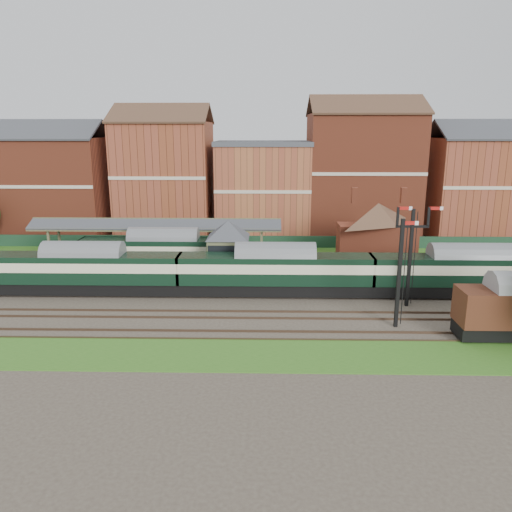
{
  "coord_description": "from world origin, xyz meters",
  "views": [
    {
      "loc": [
        0.52,
        -41.37,
        13.96
      ],
      "look_at": [
        -0.42,
        2.0,
        3.0
      ],
      "focal_mm": 35.0,
      "sensor_mm": 36.0,
      "label": 1
    }
  ],
  "objects_px": {
    "semaphore_bracket": "(411,251)",
    "platform_railcar": "(164,252)",
    "dmu_train": "(275,270)",
    "goods_van_a": "(504,309)",
    "signal_box": "(228,251)"
  },
  "relations": [
    {
      "from": "semaphore_bracket",
      "to": "platform_railcar",
      "type": "xyz_separation_m",
      "value": [
        -21.67,
        9.0,
        -2.39
      ]
    },
    {
      "from": "semaphore_bracket",
      "to": "dmu_train",
      "type": "bearing_deg",
      "value": 166.93
    },
    {
      "from": "dmu_train",
      "to": "goods_van_a",
      "type": "height_order",
      "value": "dmu_train"
    },
    {
      "from": "goods_van_a",
      "to": "platform_railcar",
      "type": "bearing_deg",
      "value": 149.52
    },
    {
      "from": "goods_van_a",
      "to": "signal_box",
      "type": "bearing_deg",
      "value": 148.13
    },
    {
      "from": "dmu_train",
      "to": "goods_van_a",
      "type": "bearing_deg",
      "value": -30.25
    },
    {
      "from": "signal_box",
      "to": "dmu_train",
      "type": "height_order",
      "value": "signal_box"
    },
    {
      "from": "signal_box",
      "to": "dmu_train",
      "type": "bearing_deg",
      "value": -37.25
    },
    {
      "from": "semaphore_bracket",
      "to": "platform_railcar",
      "type": "relative_size",
      "value": 0.49
    },
    {
      "from": "dmu_train",
      "to": "signal_box",
      "type": "bearing_deg",
      "value": 142.75
    },
    {
      "from": "signal_box",
      "to": "platform_railcar",
      "type": "relative_size",
      "value": 0.36
    },
    {
      "from": "signal_box",
      "to": "goods_van_a",
      "type": "xyz_separation_m",
      "value": [
        19.71,
        -12.25,
        -1.08
      ]
    },
    {
      "from": "signal_box",
      "to": "dmu_train",
      "type": "xyz_separation_m",
      "value": [
        4.27,
        -3.25,
        -0.95
      ]
    },
    {
      "from": "semaphore_bracket",
      "to": "dmu_train",
      "type": "height_order",
      "value": "semaphore_bracket"
    },
    {
      "from": "dmu_train",
      "to": "goods_van_a",
      "type": "xyz_separation_m",
      "value": [
        15.43,
        -9.0,
        -0.13
      ]
    }
  ]
}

